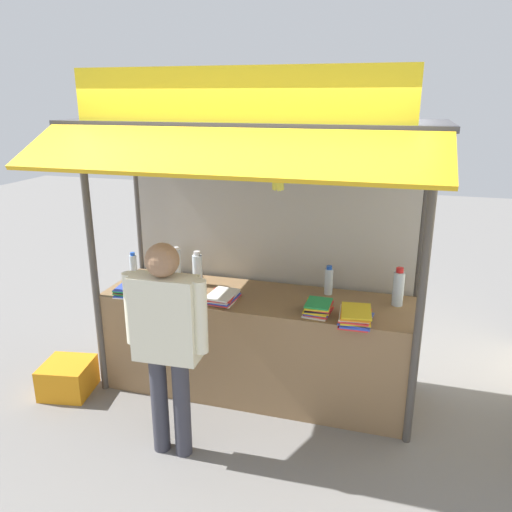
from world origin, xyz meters
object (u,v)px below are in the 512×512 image
Objects in this scene: magazine_stack_rear_center at (355,317)px; water_bottle_back_right at (398,288)px; water_bottle_center at (177,262)px; banana_bunch_inner_right at (123,163)px; banana_bunch_leftmost at (278,179)px; banana_bunch_rightmost at (367,172)px; water_bottle_far_right at (133,266)px; magazine_stack_back_left at (318,308)px; water_bottle_far_left at (329,281)px; plastic_crate at (68,378)px; magazine_stack_mid_right at (223,297)px; vendor_person at (166,333)px; magazine_stack_front_right at (132,291)px; water_bottle_right at (197,269)px.

water_bottle_back_right is at bearing 56.07° from magazine_stack_rear_center.
banana_bunch_inner_right is (-0.01, -0.76, 0.99)m from water_bottle_center.
banana_bunch_leftmost is 1.30× the size of banana_bunch_rightmost.
water_bottle_far_right is 1.79m from magazine_stack_back_left.
water_bottle_center is at bearing 176.92° from water_bottle_far_left.
banana_bunch_inner_right is at bearing 3.93° from plastic_crate.
magazine_stack_rear_center is at bearing -18.96° from water_bottle_center.
magazine_stack_back_left reaches higher than magazine_stack_mid_right.
banana_bunch_inner_right reaches higher than magazine_stack_rear_center.
water_bottle_far_left is 0.57m from water_bottle_back_right.
banana_bunch_leftmost is 1.27m from vendor_person.
magazine_stack_back_left reaches higher than plastic_crate.
vendor_person reaches higher than magazine_stack_rear_center.
banana_bunch_leftmost is at bearing 35.26° from vendor_person.
magazine_stack_front_right is at bearing -169.55° from water_bottle_back_right.
water_bottle_back_right is at bearing 0.11° from water_bottle_far_right.
banana_bunch_inner_right reaches higher than magazine_stack_front_right.
plastic_crate is at bearing -117.26° from water_bottle_far_right.
plastic_crate is at bearing -166.22° from water_bottle_back_right.
water_bottle_far_right is 1.39m from vendor_person.
water_bottle_center is 1.65m from banana_bunch_leftmost.
magazine_stack_mid_right is at bearing 6.26° from magazine_stack_front_right.
water_bottle_far_left is at bearing 2.73° from water_bottle_far_right.
banana_bunch_inner_right is (-1.15, -0.00, 0.07)m from banana_bunch_leftmost.
water_bottle_right reaches higher than water_bottle_far_right.
magazine_stack_rear_center is 2.02m from banana_bunch_inner_right.
banana_bunch_leftmost reaches higher than water_bottle_far_right.
vendor_person is at bearing -127.82° from water_bottle_far_left.
water_bottle_center is 1.25m from banana_bunch_inner_right.
magazine_stack_front_right is 0.97m from plastic_crate.
water_bottle_far_left is 0.80× the size of banana_bunch_leftmost.
banana_bunch_leftmost reaches higher than magazine_stack_mid_right.
magazine_stack_back_left is at bearing -2.31° from magazine_stack_mid_right.
magazine_stack_mid_right is (0.33, -0.28, -0.11)m from water_bottle_right.
magazine_stack_rear_center is 1.34× the size of banana_bunch_inner_right.
water_bottle_far_right is 0.72× the size of magazine_stack_rear_center.
plastic_crate is at bearing -147.58° from water_bottle_right.
magazine_stack_rear_center is (1.40, -0.39, -0.10)m from water_bottle_right.
banana_bunch_rightmost reaches higher than water_bottle_far_left.
banana_bunch_leftmost is at bearing -161.97° from magazine_stack_rear_center.
water_bottle_center is 1.01× the size of magazine_stack_back_left.
banana_bunch_leftmost reaches higher than magazine_stack_back_left.
plastic_crate is at bearing -165.21° from magazine_stack_mid_right.
vendor_person is at bearing -142.32° from banana_bunch_leftmost.
water_bottle_far_right is 2.33m from water_bottle_back_right.
banana_bunch_inner_right is (-0.63, -0.30, 1.09)m from magazine_stack_mid_right.
water_bottle_far_left is at bearing 118.55° from magazine_stack_rear_center.
magazine_stack_front_right is at bearing -106.37° from water_bottle_center.
water_bottle_back_right is 1.18× the size of magazine_stack_back_left.
water_bottle_center is 0.82× the size of magazine_stack_mid_right.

